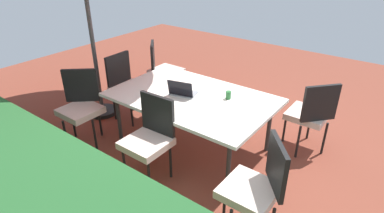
{
  "coord_description": "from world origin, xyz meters",
  "views": [
    {
      "loc": [
        -2.14,
        2.85,
        2.43
      ],
      "look_at": [
        0.0,
        0.0,
        0.58
      ],
      "focal_mm": 29.98,
      "sensor_mm": 36.0,
      "label": 1
    }
  ],
  "objects_px": {
    "chair_northwest": "(257,185)",
    "chair_southeast": "(162,68)",
    "chair_southwest": "(311,113)",
    "cup": "(228,95)",
    "dining_table": "(192,99)",
    "laptop": "(182,92)",
    "chair_east": "(127,84)",
    "chair_north": "(150,136)",
    "chair_northeast": "(81,104)"
  },
  "relations": [
    {
      "from": "chair_northwest",
      "to": "chair_southeast",
      "type": "bearing_deg",
      "value": -161.96
    },
    {
      "from": "chair_southwest",
      "to": "cup",
      "type": "bearing_deg",
      "value": -13.77
    },
    {
      "from": "dining_table",
      "to": "chair_northwest",
      "type": "distance_m",
      "value": 1.53
    },
    {
      "from": "chair_northwest",
      "to": "laptop",
      "type": "height_order",
      "value": "chair_northwest"
    },
    {
      "from": "chair_northwest",
      "to": "laptop",
      "type": "xyz_separation_m",
      "value": [
        1.41,
        -0.75,
        0.22
      ]
    },
    {
      "from": "chair_southeast",
      "to": "chair_east",
      "type": "bearing_deg",
      "value": 139.88
    },
    {
      "from": "chair_northwest",
      "to": "cup",
      "type": "bearing_deg",
      "value": -176.96
    },
    {
      "from": "chair_east",
      "to": "laptop",
      "type": "bearing_deg",
      "value": -96.21
    },
    {
      "from": "dining_table",
      "to": "chair_north",
      "type": "height_order",
      "value": "chair_north"
    },
    {
      "from": "chair_southwest",
      "to": "laptop",
      "type": "relative_size",
      "value": 2.64
    },
    {
      "from": "chair_southeast",
      "to": "chair_northwest",
      "type": "bearing_deg",
      "value": -163.58
    },
    {
      "from": "chair_northwest",
      "to": "chair_southwest",
      "type": "distance_m",
      "value": 1.59
    },
    {
      "from": "dining_table",
      "to": "chair_east",
      "type": "distance_m",
      "value": 1.25
    },
    {
      "from": "chair_north",
      "to": "chair_southeast",
      "type": "bearing_deg",
      "value": 125.77
    },
    {
      "from": "cup",
      "to": "chair_north",
      "type": "bearing_deg",
      "value": 69.07
    },
    {
      "from": "dining_table",
      "to": "laptop",
      "type": "bearing_deg",
      "value": 23.2
    },
    {
      "from": "chair_northeast",
      "to": "cup",
      "type": "relative_size",
      "value": 9.87
    },
    {
      "from": "chair_southwest",
      "to": "chair_north",
      "type": "bearing_deg",
      "value": 3.55
    },
    {
      "from": "chair_north",
      "to": "chair_northeast",
      "type": "relative_size",
      "value": 1.0
    },
    {
      "from": "chair_north",
      "to": "chair_east",
      "type": "bearing_deg",
      "value": 144.56
    },
    {
      "from": "cup",
      "to": "chair_southwest",
      "type": "bearing_deg",
      "value": -144.96
    },
    {
      "from": "chair_northwest",
      "to": "chair_southwest",
      "type": "xyz_separation_m",
      "value": [
        0.07,
        -1.59,
        0.0
      ]
    },
    {
      "from": "chair_southwest",
      "to": "chair_northeast",
      "type": "xyz_separation_m",
      "value": [
        2.45,
        1.56,
        0.0
      ]
    },
    {
      "from": "chair_northwest",
      "to": "cup",
      "type": "distance_m",
      "value": 1.37
    },
    {
      "from": "dining_table",
      "to": "chair_northeast",
      "type": "distance_m",
      "value": 1.45
    },
    {
      "from": "dining_table",
      "to": "cup",
      "type": "xyz_separation_m",
      "value": [
        -0.4,
        -0.2,
        0.09
      ]
    },
    {
      "from": "chair_northwest",
      "to": "chair_southeast",
      "type": "height_order",
      "value": "same"
    },
    {
      "from": "chair_southwest",
      "to": "chair_north",
      "type": "height_order",
      "value": "same"
    },
    {
      "from": "chair_southeast",
      "to": "chair_north",
      "type": "xyz_separation_m",
      "value": [
        -1.27,
        1.63,
        0.0
      ]
    },
    {
      "from": "chair_north",
      "to": "chair_east",
      "type": "distance_m",
      "value": 1.51
    },
    {
      "from": "chair_northwest",
      "to": "chair_east",
      "type": "relative_size",
      "value": 1.0
    },
    {
      "from": "chair_southwest",
      "to": "laptop",
      "type": "distance_m",
      "value": 1.6
    },
    {
      "from": "chair_north",
      "to": "laptop",
      "type": "bearing_deg",
      "value": 97.82
    },
    {
      "from": "chair_northeast",
      "to": "cup",
      "type": "height_order",
      "value": "chair_northeast"
    },
    {
      "from": "chair_southeast",
      "to": "chair_north",
      "type": "relative_size",
      "value": 1.0
    },
    {
      "from": "chair_east",
      "to": "cup",
      "type": "height_order",
      "value": "chair_east"
    },
    {
      "from": "chair_east",
      "to": "laptop",
      "type": "height_order",
      "value": "chair_east"
    },
    {
      "from": "chair_southeast",
      "to": "laptop",
      "type": "height_order",
      "value": "chair_southeast"
    },
    {
      "from": "laptop",
      "to": "cup",
      "type": "distance_m",
      "value": 0.57
    },
    {
      "from": "chair_northeast",
      "to": "laptop",
      "type": "relative_size",
      "value": 2.64
    },
    {
      "from": "chair_northwest",
      "to": "chair_north",
      "type": "distance_m",
      "value": 1.29
    },
    {
      "from": "chair_north",
      "to": "cup",
      "type": "distance_m",
      "value": 1.08
    },
    {
      "from": "chair_southeast",
      "to": "chair_north",
      "type": "bearing_deg",
      "value": 177.04
    },
    {
      "from": "dining_table",
      "to": "laptop",
      "type": "relative_size",
      "value": 5.35
    },
    {
      "from": "chair_southwest",
      "to": "chair_northeast",
      "type": "distance_m",
      "value": 2.9
    },
    {
      "from": "chair_southeast",
      "to": "dining_table",
      "type": "bearing_deg",
      "value": -164.92
    },
    {
      "from": "laptop",
      "to": "cup",
      "type": "xyz_separation_m",
      "value": [
        -0.51,
        -0.25,
        0.0
      ]
    },
    {
      "from": "chair_southwest",
      "to": "chair_east",
      "type": "relative_size",
      "value": 1.0
    },
    {
      "from": "chair_northwest",
      "to": "chair_northeast",
      "type": "xyz_separation_m",
      "value": [
        2.52,
        -0.02,
        0.0
      ]
    },
    {
      "from": "laptop",
      "to": "dining_table",
      "type": "bearing_deg",
      "value": -171.2
    }
  ]
}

